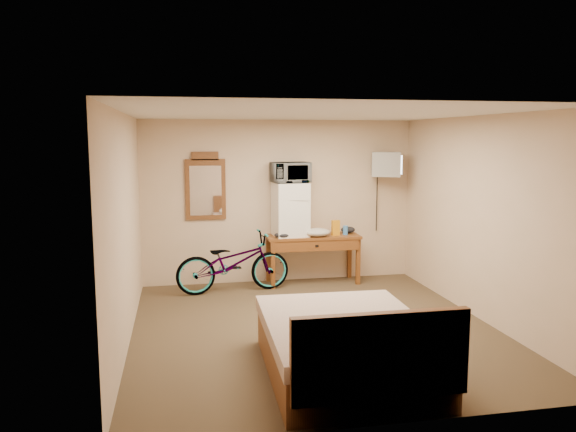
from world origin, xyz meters
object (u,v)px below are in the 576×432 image
Objects in this scene: blue_cup at (345,230)px; crt_television at (386,164)px; bicycle at (233,263)px; bed at (347,346)px; microwave at (290,172)px; mini_fridge at (290,209)px; wall_mirror at (206,187)px; desk at (313,243)px.

crt_television reaches higher than blue_cup.
bed is (0.76, -3.14, -0.14)m from bicycle.
microwave is 3.72m from bed.
blue_cup is (0.85, -0.09, -0.89)m from microwave.
crt_television reaches higher than bicycle.
mini_fridge is at bearing -130.96° from microwave.
bed is (1.11, -3.65, -1.20)m from wall_mirror.
microwave is 0.28× the size of bed.
wall_mirror reaches higher than mini_fridge.
crt_television is at bearing 1.21° from desk.
blue_cup is at bearing -7.99° from wall_mirror.
wall_mirror is 0.61× the size of bicycle.
microwave is at bearing -77.86° from bicycle.
blue_cup is at bearing -89.35° from bicycle.
bicycle is (-0.91, -0.31, -1.28)m from microwave.
bed is (-0.49, -3.38, -0.34)m from desk.
mini_fridge is 1.32× the size of crt_television.
mini_fridge is 0.56m from microwave.
bed is (-0.14, -3.44, -1.42)m from microwave.
bed is at bearing -98.29° from desk.
microwave is at bearing 178.45° from crt_television.
crt_television is 0.61× the size of wall_mirror.
wall_mirror is 4.00m from bed.
crt_television is (1.50, -0.04, 0.11)m from microwave.
microwave is 0.90× the size of crt_television.
crt_television is (1.50, -0.04, 0.67)m from mini_fridge.
microwave reaches higher than desk.
crt_television is 2.78m from wall_mirror.
mini_fridge is 0.80× the size of wall_mirror.
mini_fridge reaches higher than desk.
mini_fridge is at bearing 87.60° from bed.
desk is at bearing -85.63° from bicycle.
desk is 1.41× the size of wall_mirror.
desk is at bearing 177.60° from blue_cup.
mini_fridge is (-0.35, 0.06, 0.52)m from desk.
desk is at bearing -10.53° from mini_fridge.
desk is 0.63m from mini_fridge.
bed is at bearing -92.40° from mini_fridge.
microwave is at bearing 87.59° from bed.
crt_television is 0.37× the size of bicycle.
wall_mirror is at bearing 170.29° from desk.
bed is (-0.99, -3.36, -0.52)m from blue_cup.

